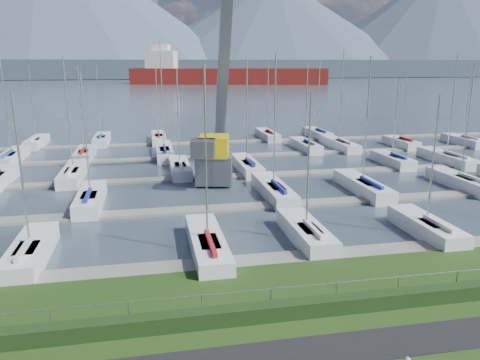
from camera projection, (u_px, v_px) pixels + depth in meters
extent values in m
cube|color=black|center=(316.00, 352.00, 17.72)|extent=(160.00, 2.00, 0.04)
cube|color=#3A4955|center=(157.00, 82.00, 267.95)|extent=(800.00, 540.00, 0.20)
cube|color=#1C3513|center=(296.00, 309.00, 20.11)|extent=(80.00, 0.70, 0.70)
cylinder|color=gray|center=(293.00, 287.00, 20.28)|extent=(80.00, 0.04, 0.04)
cube|color=#3B4956|center=(154.00, 68.00, 332.95)|extent=(900.00, 80.00, 12.00)
cone|color=#49566B|center=(47.00, 1.00, 371.88)|extent=(340.00, 340.00, 115.00)
cone|color=#435263|center=(274.00, 25.00, 420.67)|extent=(300.00, 300.00, 85.00)
cone|color=#3C4758|center=(439.00, 21.00, 460.18)|extent=(320.00, 320.00, 100.00)
cube|color=slate|center=(261.00, 261.00, 26.34)|extent=(90.00, 1.60, 0.25)
cube|color=slate|center=(230.00, 208.00, 35.85)|extent=(90.00, 1.60, 0.25)
cube|color=gray|center=(212.00, 177.00, 45.36)|extent=(90.00, 1.60, 0.25)
cube|color=slate|center=(201.00, 157.00, 54.87)|extent=(90.00, 1.60, 0.25)
cube|color=gray|center=(192.00, 143.00, 64.38)|extent=(90.00, 1.60, 0.25)
cube|color=slate|center=(214.00, 168.00, 42.74)|extent=(3.80, 3.80, 2.60)
cube|color=yellow|center=(214.00, 146.00, 42.22)|extent=(3.25, 3.87, 1.80)
cube|color=slate|center=(225.00, 44.00, 44.63)|extent=(1.38, 11.24, 19.89)
cube|color=#57595F|center=(203.00, 148.00, 40.05)|extent=(2.41, 2.57, 1.40)
cube|color=maroon|center=(229.00, 78.00, 235.74)|extent=(98.57, 39.94, 10.00)
cube|color=silver|center=(162.00, 63.00, 235.17)|extent=(16.86, 16.86, 12.00)
cube|color=silver|center=(161.00, 49.00, 233.45)|extent=(9.63, 9.63, 4.00)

